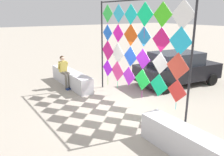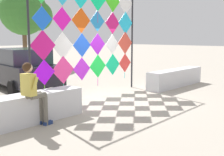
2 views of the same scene
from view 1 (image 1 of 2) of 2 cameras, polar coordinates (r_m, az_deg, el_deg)
ground at (r=8.95m, az=2.21°, el=-7.76°), size 120.00×120.00×0.00m
plaza_ledge_left at (r=11.83m, az=-10.26°, el=-0.08°), size 3.69×0.63×0.76m
plaza_ledge_right at (r=6.14m, az=21.55°, el=-16.89°), size 3.69×0.63×0.76m
kite_display_rack at (r=8.93m, az=6.37°, el=8.29°), size 5.12×0.18×4.13m
seated_vendor at (r=11.35m, az=-11.94°, el=2.15°), size 0.74×0.54×1.60m
parked_car at (r=12.21m, az=16.06°, el=2.41°), size 2.56×4.60×1.70m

